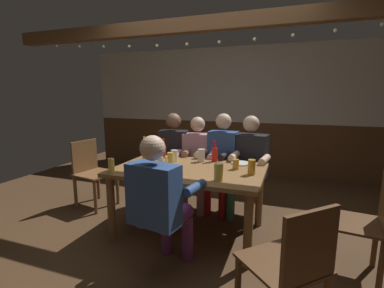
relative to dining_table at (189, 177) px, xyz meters
name	(u,v)px	position (x,y,z in m)	size (l,w,h in m)	color
ground_plane	(183,240)	(0.00, -0.18, -0.62)	(7.17, 7.17, 0.00)	#4C331E
back_wall_upper	(237,85)	(0.00, 2.58, 1.04)	(5.97, 0.12, 1.37)	beige
back_wall_wainscot	(236,147)	(0.00, 2.58, -0.14)	(5.97, 0.12, 0.97)	brown
ceiling_beam	(204,24)	(0.00, 0.50, 1.64)	(5.38, 0.14, 0.16)	brown
dining_table	(189,177)	(0.00, 0.00, 0.00)	(1.55, 0.99, 0.72)	brown
person_0	(173,154)	(-0.51, 0.73, 0.06)	(0.57, 0.59, 1.24)	black
person_1	(196,159)	(-0.16, 0.71, 0.03)	(0.56, 0.57, 1.20)	#B78493
person_2	(221,158)	(0.17, 0.73, 0.06)	(0.52, 0.52, 1.25)	#2D4C84
person_3	(248,161)	(0.51, 0.73, 0.06)	(0.59, 0.57, 1.23)	black
person_4	(159,199)	(0.01, -0.72, 0.03)	(0.60, 0.55, 1.18)	#2D4C84
chair_empty_near_right	(366,222)	(1.60, -0.21, -0.15)	(0.49, 0.49, 0.88)	brown
chair_empty_near_left	(92,171)	(-1.50, 0.28, -0.15)	(0.51, 0.51, 0.88)	brown
chair_empty_far_end	(292,267)	(1.04, -1.04, -0.15)	(0.62, 0.62, 0.88)	brown
table_candle	(166,160)	(-0.32, 0.12, 0.14)	(0.04, 0.04, 0.08)	#F9E08C
plate_0	(241,163)	(0.48, 0.37, 0.11)	(0.21, 0.21, 0.01)	white
bottle_0	(215,154)	(0.17, 0.38, 0.19)	(0.07, 0.07, 0.25)	red
bottle_1	(144,151)	(-0.63, 0.19, 0.21)	(0.05, 0.05, 0.28)	gold
bottle_2	(163,151)	(-0.46, 0.35, 0.19)	(0.07, 0.07, 0.24)	red
pint_glass_0	(252,167)	(0.65, -0.02, 0.17)	(0.07, 0.07, 0.15)	gold
pint_glass_1	(236,164)	(0.47, 0.13, 0.15)	(0.07, 0.07, 0.10)	gold
pint_glass_2	(174,156)	(-0.26, 0.22, 0.17)	(0.08, 0.08, 0.13)	white
pint_glass_3	(201,155)	(0.03, 0.32, 0.17)	(0.08, 0.08, 0.15)	white
pint_glass_4	(219,172)	(0.40, -0.31, 0.18)	(0.08, 0.08, 0.16)	#E5C64C
pint_glass_5	(170,159)	(-0.22, 0.02, 0.17)	(0.06, 0.06, 0.15)	#E5C64C
pint_glass_6	(160,162)	(-0.32, -0.03, 0.15)	(0.06, 0.06, 0.10)	white
pint_glass_7	(111,166)	(-0.66, -0.43, 0.17)	(0.06, 0.06, 0.15)	#E5C64C
pint_glass_8	(145,166)	(-0.35, -0.31, 0.17)	(0.08, 0.08, 0.14)	#E5C64C
string_lights	(203,40)	(0.00, 0.45, 1.47)	(4.22, 0.04, 0.13)	#F9EAB2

